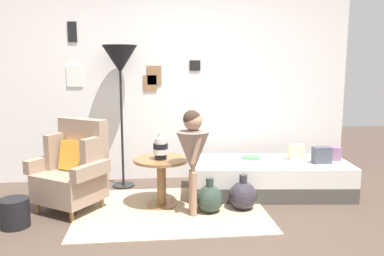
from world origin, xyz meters
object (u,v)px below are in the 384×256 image
at_px(vase_striped, 161,148).
at_px(demijohn_far, 243,195).
at_px(demijohn_near, 210,199).
at_px(book_on_daybed, 251,157).
at_px(daybed, 268,177).
at_px(side_table, 161,172).
at_px(armchair, 74,169).
at_px(person_child, 193,149).
at_px(magazine_basket, 15,213).
at_px(floor_lamp, 120,64).

xyz_separation_m(vase_striped, demijohn_far, (0.88, -0.16, -0.51)).
bearing_deg(demijohn_near, book_on_daybed, 48.45).
bearing_deg(daybed, demijohn_far, -131.04).
bearing_deg(demijohn_far, vase_striped, 169.71).
xyz_separation_m(side_table, demijohn_far, (0.87, -0.20, -0.24)).
height_order(armchair, book_on_daybed, armchair).
distance_m(person_child, demijohn_far, 0.78).
height_order(vase_striped, demijohn_near, vase_striped).
bearing_deg(vase_striped, magazine_basket, -164.92).
distance_m(side_table, vase_striped, 0.27).
xyz_separation_m(armchair, magazine_basket, (-0.49, -0.44, -0.30)).
bearing_deg(side_table, person_child, -43.16).
relative_size(armchair, side_table, 1.60).
relative_size(daybed, vase_striped, 6.73).
bearing_deg(book_on_daybed, floor_lamp, 168.80).
bearing_deg(side_table, demijohn_near, -26.43).
xyz_separation_m(book_on_daybed, demijohn_near, (-0.62, -0.70, -0.26)).
bearing_deg(book_on_daybed, vase_striped, -156.32).
distance_m(daybed, demijohn_far, 0.65).
bearing_deg(magazine_basket, floor_lamp, 51.32).
relative_size(daybed, demijohn_far, 5.05).
bearing_deg(floor_lamp, vase_striped, -60.07).
bearing_deg(side_table, armchair, 178.79).
bearing_deg(demijohn_far, side_table, 167.11).
bearing_deg(demijohn_near, vase_striped, 157.60).
xyz_separation_m(armchair, book_on_daybed, (2.06, 0.43, -0.02)).
distance_m(floor_lamp, person_child, 1.58).
bearing_deg(side_table, magazine_basket, -163.48).
height_order(daybed, magazine_basket, daybed).
height_order(armchair, daybed, armchair).
xyz_separation_m(armchair, demijohn_far, (1.81, -0.22, -0.28)).
height_order(book_on_daybed, demijohn_far, book_on_daybed).
relative_size(daybed, floor_lamp, 1.10).
bearing_deg(floor_lamp, magazine_basket, -128.68).
bearing_deg(daybed, magazine_basket, -165.28).
distance_m(vase_striped, demijohn_near, 0.75).
distance_m(daybed, magazine_basket, 2.82).
bearing_deg(floor_lamp, daybed, -15.06).
distance_m(daybed, person_child, 1.25).
height_order(armchair, side_table, armchair).
relative_size(vase_striped, demijohn_near, 0.78).
height_order(armchair, floor_lamp, floor_lamp).
bearing_deg(daybed, vase_striped, -165.67).
height_order(armchair, vase_striped, armchair).
height_order(person_child, magazine_basket, person_child).
bearing_deg(armchair, demijohn_near, -10.55).
distance_m(vase_striped, demijohn_far, 1.02).
distance_m(vase_striped, magazine_basket, 1.56).
bearing_deg(armchair, daybed, 6.96).
relative_size(side_table, person_child, 0.55).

